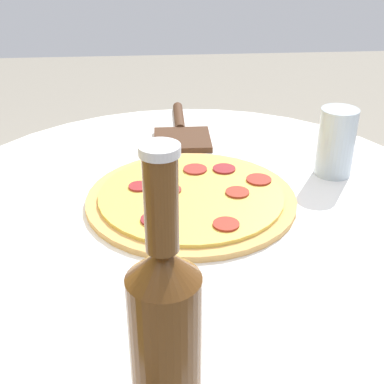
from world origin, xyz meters
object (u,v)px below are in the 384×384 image
object	(u,v)px
beer_bottle	(165,317)
drinking_glass	(336,142)
pizza	(192,198)
pizza_paddle	(183,132)

from	to	relation	value
beer_bottle	drinking_glass	bearing A→B (deg)	-33.73
pizza	drinking_glass	bearing A→B (deg)	-71.21
drinking_glass	pizza	bearing A→B (deg)	108.79
pizza_paddle	pizza	bearing A→B (deg)	-179.69
drinking_glass	pizza_paddle	bearing A→B (deg)	51.90
pizza_paddle	beer_bottle	bearing A→B (deg)	175.94
pizza	pizza_paddle	size ratio (longest dim) A/B	1.32
pizza	beer_bottle	distance (m)	0.40
beer_bottle	drinking_glass	world-z (taller)	beer_bottle
pizza_paddle	drinking_glass	distance (m)	0.33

